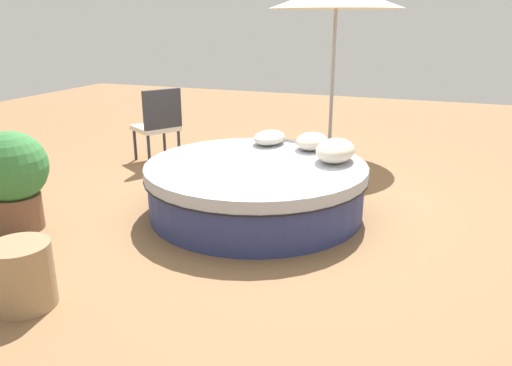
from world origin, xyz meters
name	(u,v)px	position (x,y,z in m)	size (l,w,h in m)	color
ground_plane	(256,212)	(0.00, 0.00, 0.00)	(16.00, 16.00, 0.00)	olive
round_bed	(256,187)	(0.00, 0.00, 0.26)	(2.16, 2.16, 0.50)	navy
throw_pillow_0	(335,150)	(-0.34, 0.70, 0.61)	(0.56, 0.37, 0.22)	beige
throw_pillow_1	(312,141)	(-0.72, 0.36, 0.59)	(0.45, 0.33, 0.18)	beige
throw_pillow_2	(269,137)	(-0.78, -0.14, 0.58)	(0.48, 0.33, 0.15)	beige
patio_chair	(159,121)	(-1.24, -1.84, 0.56)	(0.70, 0.70, 0.98)	#333338
planter	(13,176)	(1.16, -1.86, 0.51)	(0.63, 0.63, 0.91)	brown
side_table	(22,275)	(2.14, -0.83, 0.22)	(0.41, 0.41, 0.45)	#997A56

